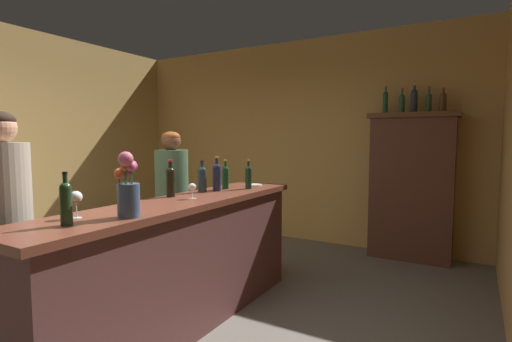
{
  "coord_description": "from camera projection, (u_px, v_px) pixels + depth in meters",
  "views": [
    {
      "loc": [
        2.38,
        -1.9,
        1.48
      ],
      "look_at": [
        0.99,
        0.52,
        1.24
      ],
      "focal_mm": 26.84,
      "sensor_mm": 36.0,
      "label": 1
    }
  ],
  "objects": [
    {
      "name": "wine_bottle_malbec",
      "position": [
        66.0,
        201.0,
        2.07
      ],
      "size": [
        0.06,
        0.06,
        0.29
      ],
      "color": "#1F3A1F",
      "rests_on": "bar_counter"
    },
    {
      "name": "display_bottle_midleft",
      "position": [
        402.0,
        103.0,
        4.63
      ],
      "size": [
        0.07,
        0.07,
        0.3
      ],
      "color": "#295331",
      "rests_on": "display_cabinet"
    },
    {
      "name": "wine_bottle_rose",
      "position": [
        248.0,
        176.0,
        3.6
      ],
      "size": [
        0.06,
        0.06,
        0.28
      ],
      "color": "#173120",
      "rests_on": "bar_counter"
    },
    {
      "name": "bar_counter",
      "position": [
        181.0,
        264.0,
        2.97
      ],
      "size": [
        0.55,
        2.66,
        1.01
      ],
      "color": "brown",
      "rests_on": "ground"
    },
    {
      "name": "wine_glass_mid",
      "position": [
        76.0,
        198.0,
        2.26
      ],
      "size": [
        0.07,
        0.07,
        0.16
      ],
      "color": "white",
      "rests_on": "bar_counter"
    },
    {
      "name": "display_bottle_center",
      "position": [
        414.0,
        100.0,
        4.56
      ],
      "size": [
        0.08,
        0.08,
        0.34
      ],
      "color": "#212E3A",
      "rests_on": "display_cabinet"
    },
    {
      "name": "wine_bottle_chardonnay",
      "position": [
        202.0,
        178.0,
        3.37
      ],
      "size": [
        0.08,
        0.08,
        0.28
      ],
      "color": "#1F2D33",
      "rests_on": "bar_counter"
    },
    {
      "name": "wine_bottle_riesling",
      "position": [
        170.0,
        180.0,
        3.1
      ],
      "size": [
        0.07,
        0.07,
        0.3
      ],
      "color": "black",
      "rests_on": "bar_counter"
    },
    {
      "name": "display_bottle_left",
      "position": [
        385.0,
        101.0,
        4.72
      ],
      "size": [
        0.06,
        0.06,
        0.35
      ],
      "color": "#224E30",
      "rests_on": "display_cabinet"
    },
    {
      "name": "wine_bottle_merlot",
      "position": [
        225.0,
        176.0,
        3.6
      ],
      "size": [
        0.06,
        0.06,
        0.28
      ],
      "color": "#123A1A",
      "rests_on": "bar_counter"
    },
    {
      "name": "flower_arrangement",
      "position": [
        128.0,
        188.0,
        2.28
      ],
      "size": [
        0.15,
        0.15,
        0.4
      ],
      "color": "#3C5173",
      "rests_on": "bar_counter"
    },
    {
      "name": "wine_glass_front",
      "position": [
        192.0,
        188.0,
        2.99
      ],
      "size": [
        0.06,
        0.06,
        0.12
      ],
      "color": "white",
      "rests_on": "bar_counter"
    },
    {
      "name": "floor",
      "position": [
        112.0,
        330.0,
        2.95
      ],
      "size": [
        8.45,
        8.45,
        0.0
      ],
      "primitive_type": "plane",
      "color": "slate",
      "rests_on": "ground"
    },
    {
      "name": "cheese_plate",
      "position": [
        253.0,
        185.0,
        3.86
      ],
      "size": [
        0.18,
        0.18,
        0.01
      ],
      "primitive_type": "cylinder",
      "color": "white",
      "rests_on": "bar_counter"
    },
    {
      "name": "wall_back",
      "position": [
        292.0,
        141.0,
        5.69
      ],
      "size": [
        5.39,
        0.12,
        2.88
      ],
      "primitive_type": "cube",
      "color": "tan",
      "rests_on": "ground"
    },
    {
      "name": "display_bottle_midright",
      "position": [
        429.0,
        102.0,
        4.48
      ],
      "size": [
        0.06,
        0.06,
        0.3
      ],
      "color": "#284727",
      "rests_on": "display_cabinet"
    },
    {
      "name": "patron_in_navy",
      "position": [
        4.0,
        228.0,
        2.41
      ],
      "size": [
        0.33,
        0.33,
        1.65
      ],
      "rotation": [
        0.0,
        0.0,
        0.74
      ],
      "color": "#3F5C45",
      "rests_on": "ground"
    },
    {
      "name": "display_cabinet",
      "position": [
        411.0,
        184.0,
        4.64
      ],
      "size": [
        1.02,
        0.37,
        1.79
      ],
      "color": "brown",
      "rests_on": "ground"
    },
    {
      "name": "patron_near_entrance",
      "position": [
        172.0,
        196.0,
        4.18
      ],
      "size": [
        0.36,
        0.36,
        1.55
      ],
      "rotation": [
        0.0,
        0.0,
        -0.58
      ],
      "color": "brown",
      "rests_on": "ground"
    },
    {
      "name": "wine_bottle_syrah",
      "position": [
        217.0,
        175.0,
        3.45
      ],
      "size": [
        0.07,
        0.07,
        0.31
      ],
      "color": "#1C213D",
      "rests_on": "bar_counter"
    },
    {
      "name": "display_bottle_right",
      "position": [
        443.0,
        101.0,
        4.4
      ],
      "size": [
        0.08,
        0.08,
        0.28
      ],
      "color": "#4A3119",
      "rests_on": "display_cabinet"
    }
  ]
}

